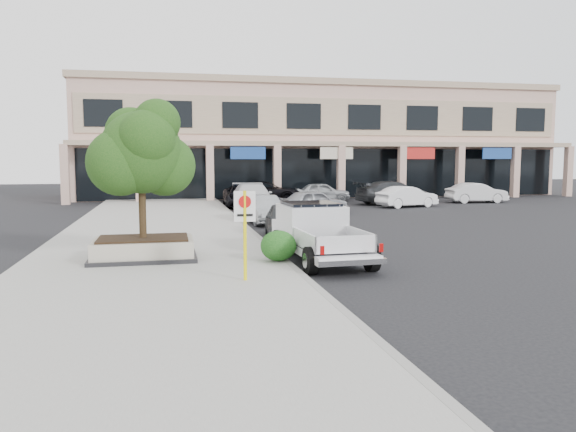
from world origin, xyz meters
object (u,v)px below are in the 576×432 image
at_px(lot_car_c, 394,193).
at_px(pickup_truck, 321,233).
at_px(planter, 144,249).
at_px(lot_car_e, 323,192).
at_px(no_parking_sign, 245,223).
at_px(curb_car_c, 252,197).
at_px(curb_car_b, 263,209).
at_px(curb_car_d, 243,196).
at_px(lot_car_a, 314,202).
at_px(lot_car_b, 407,197).
at_px(curb_car_a, 286,220).
at_px(lot_car_d, 266,192).
at_px(planter_tree, 146,153).
at_px(lot_car_f, 477,193).

bearing_deg(lot_car_c, pickup_truck, 142.73).
bearing_deg(planter, lot_car_e, 61.98).
bearing_deg(no_parking_sign, curb_car_c, 81.02).
distance_m(planter, curb_car_b, 11.26).
xyz_separation_m(planter, no_parking_sign, (2.67, -3.65, 1.16)).
xyz_separation_m(no_parking_sign, curb_car_d, (3.00, 22.92, -0.88)).
xyz_separation_m(lot_car_a, lot_car_c, (7.33, 5.65, 0.10)).
bearing_deg(lot_car_b, curb_car_c, 76.70).
relative_size(curb_car_a, lot_car_d, 0.77).
xyz_separation_m(curb_car_b, lot_car_a, (3.62, 3.79, 0.02)).
bearing_deg(lot_car_d, planter, 175.05).
relative_size(planter, curb_car_b, 0.77).
distance_m(pickup_truck, curb_car_a, 5.34).
bearing_deg(lot_car_e, curb_car_c, 140.61).
height_order(curb_car_c, lot_car_b, curb_car_c).
xyz_separation_m(pickup_truck, curb_car_d, (0.20, 20.02, -0.15)).
xyz_separation_m(curb_car_c, lot_car_a, (3.18, -2.91, -0.13)).
height_order(no_parking_sign, pickup_truck, no_parking_sign).
xyz_separation_m(planter_tree, curb_car_d, (5.54, 19.12, -2.66)).
distance_m(planter_tree, lot_car_c, 25.25).
height_order(planter_tree, curb_car_b, planter_tree).
bearing_deg(no_parking_sign, curb_car_a, 71.10).
relative_size(pickup_truck, curb_car_a, 1.36).
bearing_deg(planter, lot_car_c, 49.70).
relative_size(curb_car_b, lot_car_b, 1.00).
relative_size(lot_car_d, lot_car_f, 1.27).
bearing_deg(planter_tree, curb_car_b, 61.46).
bearing_deg(planter_tree, no_parking_sign, -56.28).
distance_m(pickup_truck, lot_car_e, 24.46).
relative_size(no_parking_sign, lot_car_f, 0.53).
xyz_separation_m(lot_car_e, lot_car_f, (10.59, -3.62, 0.01)).
relative_size(lot_car_b, lot_car_c, 0.75).
bearing_deg(planter, curb_car_d, 73.59).
bearing_deg(lot_car_e, curb_car_d, 124.36).
relative_size(curb_car_a, curb_car_c, 0.73).
height_order(curb_car_b, curb_car_d, curb_car_d).
distance_m(curb_car_d, lot_car_b, 10.85).
bearing_deg(curb_car_c, pickup_truck, -89.28).
distance_m(planter, planter_tree, 2.95).
distance_m(curb_car_a, lot_car_b, 16.24).
xyz_separation_m(planter, curb_car_d, (5.68, 19.27, 0.27)).
distance_m(pickup_truck, curb_car_d, 20.02).
xyz_separation_m(planter, lot_car_f, (22.72, 19.16, 0.24)).
bearing_deg(lot_car_b, lot_car_a, 99.00).
bearing_deg(lot_car_d, lot_car_c, -96.91).
xyz_separation_m(curb_car_d, lot_car_e, (6.45, 3.51, -0.04)).
height_order(curb_car_b, lot_car_a, lot_car_a).
relative_size(lot_car_a, lot_car_c, 0.75).
bearing_deg(curb_car_c, curb_car_b, -91.79).
xyz_separation_m(planter_tree, lot_car_f, (22.58, 19.01, -2.70)).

